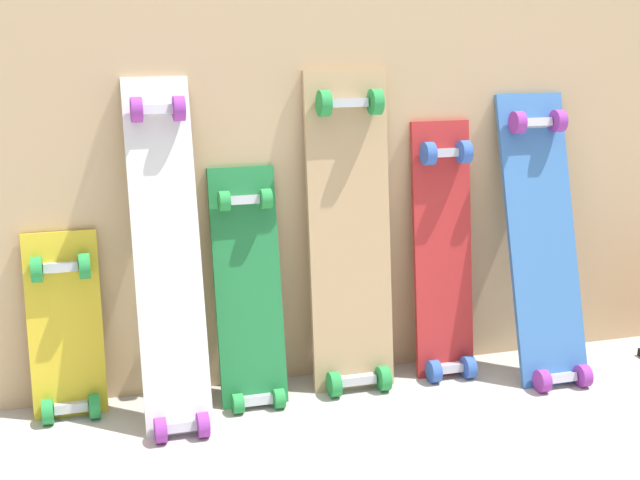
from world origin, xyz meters
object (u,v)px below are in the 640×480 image
Objects in this scene: skateboard_natural at (350,243)px; skateboard_red at (444,261)px; skateboard_green at (249,300)px; skateboard_white at (168,268)px; skateboard_yellow at (66,337)px; skateboard_blue at (544,250)px.

skateboard_natural reaches higher than skateboard_red.
skateboard_white is at bearing -165.50° from skateboard_green.
skateboard_red is (0.29, 0.00, -0.08)m from skateboard_natural.
skateboard_white is 1.18× the size of skateboard_red.
skateboard_white is 0.52m from skateboard_natural.
skateboard_green is at bearing -177.73° from skateboard_red.
skateboard_yellow is 0.69× the size of skateboard_red.
skateboard_blue is at bearing -7.61° from skateboard_natural.
skateboard_natural reaches higher than skateboard_blue.
skateboard_white is at bearing -174.32° from skateboard_red.
skateboard_red is at bearing 5.68° from skateboard_white.
skateboard_yellow is 1.07m from skateboard_red.
skateboard_yellow is 0.34m from skateboard_white.
skateboard_white is at bearing -19.90° from skateboard_yellow.
skateboard_yellow is 0.49m from skateboard_green.
skateboard_green is (0.48, -0.04, 0.07)m from skateboard_yellow.
skateboard_white is at bearing -179.98° from skateboard_blue.
skateboard_blue is at bearing 0.02° from skateboard_white.
skateboard_blue reaches higher than skateboard_green.
skateboard_white reaches higher than skateboard_blue.
skateboard_blue is (1.34, -0.09, 0.16)m from skateboard_yellow.
skateboard_blue is (0.28, -0.08, 0.03)m from skateboard_red.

